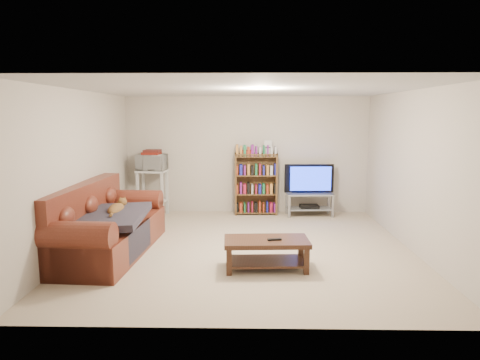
{
  "coord_description": "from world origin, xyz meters",
  "views": [
    {
      "loc": [
        0.03,
        -6.35,
        2.04
      ],
      "look_at": [
        -0.1,
        0.4,
        1.0
      ],
      "focal_mm": 32.0,
      "sensor_mm": 36.0,
      "label": 1
    }
  ],
  "objects_px": {
    "sofa": "(103,230)",
    "bookshelf": "(256,183)",
    "tv_stand": "(309,200)",
    "coffee_table": "(266,248)"
  },
  "relations": [
    {
      "from": "tv_stand",
      "to": "bookshelf",
      "type": "distance_m",
      "value": 1.14
    },
    {
      "from": "coffee_table",
      "to": "bookshelf",
      "type": "bearing_deg",
      "value": 88.78
    },
    {
      "from": "sofa",
      "to": "tv_stand",
      "type": "bearing_deg",
      "value": 39.18
    },
    {
      "from": "tv_stand",
      "to": "bookshelf",
      "type": "height_order",
      "value": "bookshelf"
    },
    {
      "from": "tv_stand",
      "to": "bookshelf",
      "type": "bearing_deg",
      "value": 171.62
    },
    {
      "from": "sofa",
      "to": "bookshelf",
      "type": "bearing_deg",
      "value": 51.32
    },
    {
      "from": "sofa",
      "to": "tv_stand",
      "type": "xyz_separation_m",
      "value": [
        3.39,
        2.43,
        -0.04
      ]
    },
    {
      "from": "sofa",
      "to": "bookshelf",
      "type": "distance_m",
      "value": 3.45
    },
    {
      "from": "sofa",
      "to": "tv_stand",
      "type": "height_order",
      "value": "sofa"
    },
    {
      "from": "sofa",
      "to": "bookshelf",
      "type": "relative_size",
      "value": 1.97
    }
  ]
}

